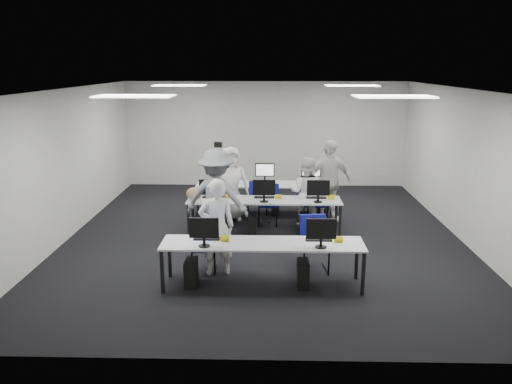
{
  "coord_description": "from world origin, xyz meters",
  "views": [
    {
      "loc": [
        0.09,
        -9.82,
        3.47
      ],
      "look_at": [
        -0.16,
        -0.23,
        1.0
      ],
      "focal_mm": 35.0,
      "sensor_mm": 36.0,
      "label": 1
    }
  ],
  "objects_px": {
    "chair_4": "(316,212)",
    "student_1": "(306,192)",
    "student_2": "(231,184)",
    "chair_2": "(217,210)",
    "photographer": "(216,198)",
    "chair_0": "(204,256)",
    "chair_6": "(258,207)",
    "chair_1": "(314,254)",
    "student_3": "(329,181)",
    "desk_front": "(263,246)",
    "chair_5": "(221,208)",
    "student_0": "(217,227)",
    "chair_7": "(309,208)",
    "desk_mid": "(264,202)",
    "chair_3": "(269,212)"
  },
  "relations": [
    {
      "from": "student_2",
      "to": "student_3",
      "type": "height_order",
      "value": "student_3"
    },
    {
      "from": "chair_4",
      "to": "student_2",
      "type": "xyz_separation_m",
      "value": [
        -1.9,
        0.33,
        0.54
      ]
    },
    {
      "from": "student_3",
      "to": "photographer",
      "type": "distance_m",
      "value": 2.87
    },
    {
      "from": "chair_7",
      "to": "student_1",
      "type": "bearing_deg",
      "value": -86.75
    },
    {
      "from": "chair_5",
      "to": "photographer",
      "type": "xyz_separation_m",
      "value": [
        0.06,
        -1.58,
        0.67
      ]
    },
    {
      "from": "chair_2",
      "to": "student_3",
      "type": "height_order",
      "value": "student_3"
    },
    {
      "from": "desk_mid",
      "to": "chair_4",
      "type": "height_order",
      "value": "chair_4"
    },
    {
      "from": "photographer",
      "to": "chair_7",
      "type": "bearing_deg",
      "value": -128.52
    },
    {
      "from": "chair_6",
      "to": "photographer",
      "type": "bearing_deg",
      "value": -122.05
    },
    {
      "from": "chair_1",
      "to": "chair_6",
      "type": "xyz_separation_m",
      "value": [
        -1.02,
        2.82,
        0.01
      ]
    },
    {
      "from": "chair_2",
      "to": "chair_7",
      "type": "xyz_separation_m",
      "value": [
        2.08,
        0.28,
        -0.01
      ]
    },
    {
      "from": "chair_3",
      "to": "student_1",
      "type": "distance_m",
      "value": 0.96
    },
    {
      "from": "chair_0",
      "to": "chair_2",
      "type": "bearing_deg",
      "value": 88.83
    },
    {
      "from": "student_3",
      "to": "photographer",
      "type": "bearing_deg",
      "value": -164.63
    },
    {
      "from": "chair_2",
      "to": "chair_4",
      "type": "xyz_separation_m",
      "value": [
        2.2,
        -0.04,
        0.0
      ]
    },
    {
      "from": "chair_5",
      "to": "student_0",
      "type": "height_order",
      "value": "student_0"
    },
    {
      "from": "chair_2",
      "to": "photographer",
      "type": "distance_m",
      "value": 1.52
    },
    {
      "from": "student_2",
      "to": "chair_6",
      "type": "bearing_deg",
      "value": -17.54
    },
    {
      "from": "photographer",
      "to": "chair_4",
      "type": "bearing_deg",
      "value": -136.17
    },
    {
      "from": "chair_4",
      "to": "student_1",
      "type": "height_order",
      "value": "student_1"
    },
    {
      "from": "chair_0",
      "to": "photographer",
      "type": "xyz_separation_m",
      "value": [
        0.09,
        1.27,
        0.69
      ]
    },
    {
      "from": "chair_2",
      "to": "chair_4",
      "type": "relative_size",
      "value": 0.99
    },
    {
      "from": "chair_6",
      "to": "chair_7",
      "type": "height_order",
      "value": "chair_6"
    },
    {
      "from": "photographer",
      "to": "desk_mid",
      "type": "bearing_deg",
      "value": -129.88
    },
    {
      "from": "desk_front",
      "to": "student_3",
      "type": "distance_m",
      "value": 3.8
    },
    {
      "from": "chair_6",
      "to": "chair_7",
      "type": "xyz_separation_m",
      "value": [
        1.16,
        0.03,
        -0.02
      ]
    },
    {
      "from": "chair_2",
      "to": "photographer",
      "type": "xyz_separation_m",
      "value": [
        0.15,
        -1.36,
        0.65
      ]
    },
    {
      "from": "chair_2",
      "to": "student_2",
      "type": "relative_size",
      "value": 0.56
    },
    {
      "from": "desk_front",
      "to": "chair_7",
      "type": "relative_size",
      "value": 3.52
    },
    {
      "from": "chair_1",
      "to": "chair_3",
      "type": "bearing_deg",
      "value": 101.27
    },
    {
      "from": "chair_0",
      "to": "chair_2",
      "type": "distance_m",
      "value": 2.64
    },
    {
      "from": "chair_4",
      "to": "chair_5",
      "type": "height_order",
      "value": "chair_4"
    },
    {
      "from": "chair_0",
      "to": "chair_5",
      "type": "relative_size",
      "value": 0.94
    },
    {
      "from": "chair_5",
      "to": "student_0",
      "type": "distance_m",
      "value": 3.04
    },
    {
      "from": "desk_mid",
      "to": "student_0",
      "type": "distance_m",
      "value": 2.28
    },
    {
      "from": "chair_2",
      "to": "chair_7",
      "type": "bearing_deg",
      "value": 3.44
    },
    {
      "from": "chair_4",
      "to": "chair_7",
      "type": "height_order",
      "value": "chair_4"
    },
    {
      "from": "chair_1",
      "to": "photographer",
      "type": "bearing_deg",
      "value": 140.53
    },
    {
      "from": "chair_0",
      "to": "student_3",
      "type": "bearing_deg",
      "value": 47.71
    },
    {
      "from": "desk_front",
      "to": "chair_2",
      "type": "distance_m",
      "value": 3.41
    },
    {
      "from": "chair_6",
      "to": "chair_0",
      "type": "bearing_deg",
      "value": -113.07
    },
    {
      "from": "chair_3",
      "to": "chair_5",
      "type": "relative_size",
      "value": 0.98
    },
    {
      "from": "chair_3",
      "to": "student_3",
      "type": "bearing_deg",
      "value": 16.7
    },
    {
      "from": "chair_5",
      "to": "desk_front",
      "type": "bearing_deg",
      "value": -63.78
    },
    {
      "from": "chair_1",
      "to": "student_3",
      "type": "distance_m",
      "value": 2.98
    },
    {
      "from": "student_2",
      "to": "student_1",
      "type": "bearing_deg",
      "value": -28.64
    },
    {
      "from": "chair_3",
      "to": "student_0",
      "type": "relative_size",
      "value": 0.53
    },
    {
      "from": "chair_7",
      "to": "student_1",
      "type": "relative_size",
      "value": 0.59
    },
    {
      "from": "chair_4",
      "to": "student_1",
      "type": "xyz_separation_m",
      "value": [
        -0.23,
        -0.1,
        0.47
      ]
    },
    {
      "from": "chair_1",
      "to": "chair_4",
      "type": "relative_size",
      "value": 1.0
    }
  ]
}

